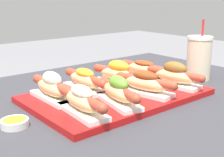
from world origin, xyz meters
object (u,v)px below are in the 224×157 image
Objects in this scene: hot_dog_7 at (144,69)px; hot_dog_6 at (119,74)px; drink_cup at (199,58)px; serving_tray at (116,95)px; hot_dog_3 at (175,75)px; hot_dog_0 at (82,101)px; hot_dog_1 at (118,91)px; hot_dog_2 at (145,83)px; sauce_bowl at (15,123)px; hot_dog_4 at (52,87)px; hot_dog_5 at (85,80)px.

hot_dog_6 is at bearing 179.07° from hot_dog_7.
hot_dog_7 is 0.96× the size of drink_cup.
hot_dog_3 is (0.19, -0.07, 0.04)m from serving_tray.
hot_dog_3 is at bearing 1.74° from hot_dog_0.
serving_tray is 2.50× the size of hot_dog_0.
hot_dog_3 is at bearing -87.25° from hot_dog_7.
hot_dog_7 is at bearing 30.72° from hot_dog_1.
serving_tray is 0.20m from hot_dog_0.
hot_dog_1 is at bearing -173.51° from hot_dog_2.
drink_cup is at bearing -1.11° from sauce_bowl.
hot_dog_7 reaches higher than serving_tray.
hot_dog_3 and hot_dog_4 have the same top height.
hot_dog_3 is 3.16× the size of sauce_bowl.
hot_dog_4 is (-0.37, 0.13, -0.00)m from hot_dog_3.
hot_dog_5 is 0.97× the size of drink_cup.
serving_tray is at bearing 52.80° from hot_dog_1.
drink_cup reaches higher than hot_dog_6.
serving_tray is 2.41× the size of drink_cup.
hot_dog_0 is 0.17m from sauce_bowl.
hot_dog_6 reaches higher than hot_dog_1.
serving_tray is 0.39m from drink_cup.
hot_dog_2 is 0.13m from hot_dog_3.
hot_dog_0 is 1.02× the size of hot_dog_6.
hot_dog_2 is at bearing 6.49° from hot_dog_1.
hot_dog_6 reaches higher than hot_dog_5.
hot_dog_1 reaches higher than hot_dog_2.
sauce_bowl is at bearing 153.98° from hot_dog_0.
hot_dog_1 is at bearing -0.90° from hot_dog_0.
hot_dog_2 is at bearing -8.97° from sauce_bowl.
hot_dog_5 is 0.13m from hot_dog_6.
hot_dog_6 is 0.98× the size of hot_dog_7.
serving_tray is at bearing 1.14° from sauce_bowl.
hot_dog_5 is 1.00× the size of hot_dog_7.
serving_tray is 0.11m from hot_dog_6.
hot_dog_5 reaches higher than sauce_bowl.
hot_dog_0 is 1.00× the size of hot_dog_5.
hot_dog_6 is at bearing 30.54° from hot_dog_0.
hot_dog_3 reaches higher than sauce_bowl.
hot_dog_4 is 0.12m from hot_dog_5.
sauce_bowl is at bearing -169.38° from hot_dog_6.
hot_dog_6 is 0.40m from sauce_bowl.
drink_cup reaches higher than hot_dog_4.
hot_dog_4 is (-0.18, 0.07, 0.04)m from serving_tray.
hot_dog_4 reaches higher than hot_dog_1.
hot_dog_2 is at bearing -51.80° from hot_dog_5.
hot_dog_3 is 0.29m from hot_dog_5.
hot_dog_3 is 0.96× the size of drink_cup.
hot_dog_6 is 3.12× the size of sauce_bowl.
hot_dog_6 is at bearing 132.20° from hot_dog_3.
hot_dog_6 is (0.07, 0.07, 0.04)m from serving_tray.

